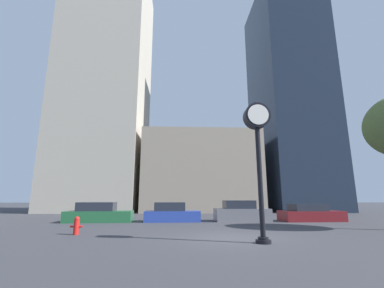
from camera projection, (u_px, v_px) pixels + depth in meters
The scene contains 10 objects.
ground_plane at pixel (232, 238), 10.64m from camera, with size 200.00×200.00×0.00m, color #38383D.
building_tall_tower at pixel (107, 84), 37.26m from camera, with size 11.01×12.00×35.74m.
building_storefront_row at pixel (200, 174), 35.14m from camera, with size 14.43×12.00×9.90m.
building_glass_modern at pixel (288, 98), 38.09m from camera, with size 8.74×12.00×32.62m.
street_clock at pixel (258, 138), 10.22m from camera, with size 1.02×0.57×5.51m.
car_green at pixel (99, 214), 18.08m from camera, with size 4.62×2.11×1.36m.
car_blue at pixel (172, 213), 18.39m from camera, with size 3.98×1.87×1.35m.
car_grey at pixel (241, 212), 18.77m from camera, with size 3.94×1.96×1.48m.
car_maroon at pixel (310, 214), 18.77m from camera, with size 4.46×2.10×1.22m.
fire_hydrant_near at pixel (77, 225), 11.72m from camera, with size 0.56×0.24×0.80m.
Camera 1 is at (-2.16, -11.14, 1.60)m, focal length 24.00 mm.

